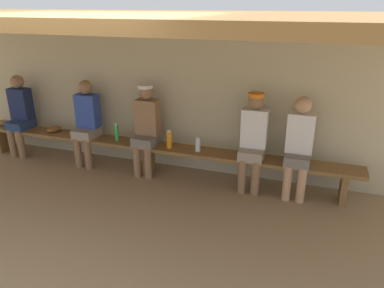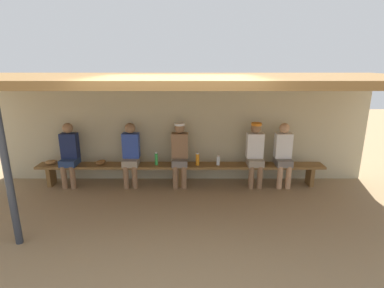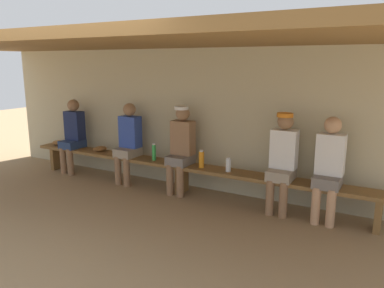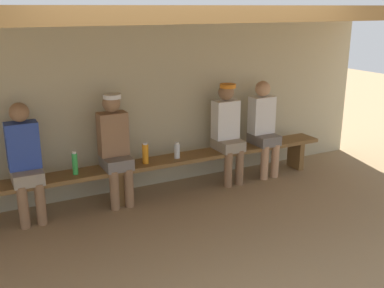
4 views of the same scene
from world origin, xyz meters
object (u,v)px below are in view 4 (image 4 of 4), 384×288
object	(u,v)px
player_rightmost	(25,158)
water_bottle_clear	(75,163)
water_bottle_orange	(145,153)
player_in_red	(115,144)
water_bottle_blue	(177,151)
player_near_post	(228,129)
bench	(117,173)
player_shirtless_tan	(264,125)

from	to	relation	value
player_rightmost	water_bottle_clear	size ratio (longest dim) A/B	4.88
water_bottle_orange	player_rightmost	bearing A→B (deg)	178.63
water_bottle_clear	player_in_red	bearing A→B (deg)	2.68
player_in_red	water_bottle_blue	bearing A→B (deg)	-1.99
player_near_post	water_bottle_blue	size ratio (longest dim) A/B	6.51
water_bottle_clear	player_rightmost	bearing A→B (deg)	177.57
bench	player_in_red	size ratio (longest dim) A/B	4.46
water_bottle_clear	water_bottle_orange	bearing A→B (deg)	-0.72
player_rightmost	water_bottle_orange	world-z (taller)	player_rightmost
player_in_red	player_near_post	xyz separation A→B (m)	(1.57, 0.00, 0.00)
player_shirtless_tan	water_bottle_orange	xyz separation A→B (m)	(-1.78, -0.03, -0.14)
player_shirtless_tan	player_rightmost	bearing A→B (deg)	180.00
player_rightmost	water_bottle_clear	bearing A→B (deg)	-2.43
player_shirtless_tan	water_bottle_blue	world-z (taller)	player_shirtless_tan
bench	water_bottle_orange	world-z (taller)	water_bottle_orange
player_rightmost	water_bottle_blue	size ratio (longest dim) A/B	6.46
player_rightmost	player_near_post	world-z (taller)	player_near_post
bench	player_near_post	world-z (taller)	player_near_post
player_near_post	water_bottle_blue	bearing A→B (deg)	-177.92
bench	player_rightmost	world-z (taller)	player_rightmost
player_near_post	water_bottle_orange	distance (m)	1.21
bench	player_shirtless_tan	xyz separation A→B (m)	(2.14, 0.00, 0.34)
player_near_post	player_in_red	bearing A→B (deg)	180.00
player_in_red	water_bottle_clear	world-z (taller)	player_in_red
player_rightmost	water_bottle_blue	bearing A→B (deg)	-0.86
bench	player_near_post	size ratio (longest dim) A/B	4.46
player_near_post	water_bottle_orange	bearing A→B (deg)	-178.39
water_bottle_blue	player_rightmost	bearing A→B (deg)	179.14
player_in_red	player_shirtless_tan	bearing A→B (deg)	-0.01
bench	water_bottle_clear	bearing A→B (deg)	-177.80
bench	player_shirtless_tan	distance (m)	2.17
player_in_red	player_rightmost	bearing A→B (deg)	-179.97
player_rightmost	player_shirtless_tan	bearing A→B (deg)	0.00
bench	water_bottle_orange	xyz separation A→B (m)	(0.36, -0.03, 0.20)
water_bottle_orange	bench	bearing A→B (deg)	175.20
player_rightmost	water_bottle_blue	world-z (taller)	player_rightmost
water_bottle_blue	player_near_post	bearing A→B (deg)	2.08
player_rightmost	bench	bearing A→B (deg)	-0.17
bench	water_bottle_clear	size ratio (longest dim) A/B	21.92
player_near_post	water_bottle_blue	world-z (taller)	player_near_post
player_near_post	water_bottle_orange	size ratio (longest dim) A/B	5.06
player_in_red	water_bottle_blue	xyz separation A→B (m)	(0.80, -0.03, -0.19)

